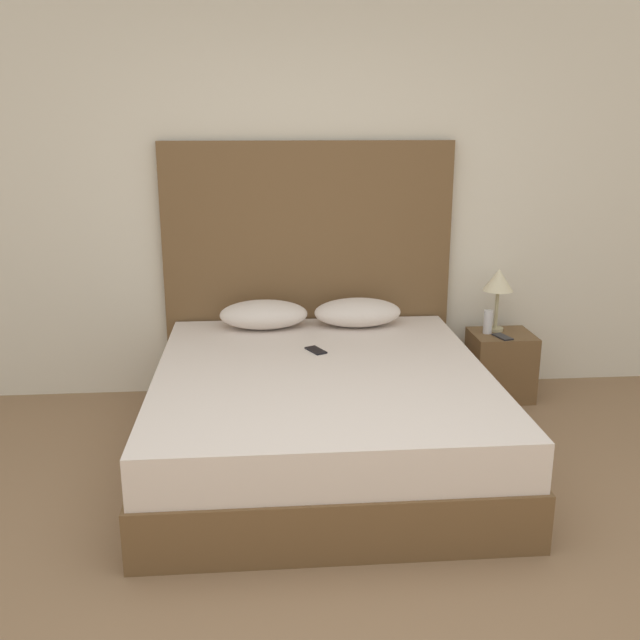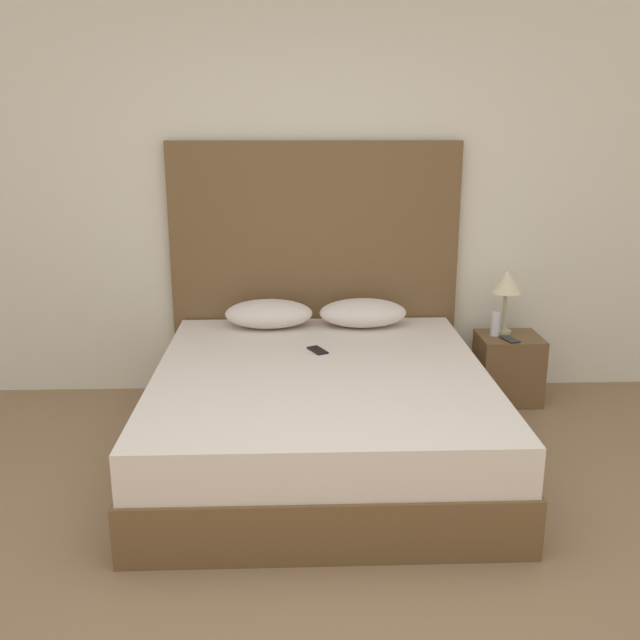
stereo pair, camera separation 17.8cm
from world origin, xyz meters
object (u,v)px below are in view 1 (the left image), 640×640
Objects in this scene: bed at (322,414)px; nightstand at (500,365)px; table_lamp at (498,282)px; phone_on_nightstand at (503,337)px; phone_on_bed at (315,350)px.

bed is 4.56× the size of nightstand.
table_lamp is at bearing 34.72° from bed.
bed reaches higher than phone_on_nightstand.
phone_on_bed is 1.44m from nightstand.
nightstand is at bearing 71.01° from phone_on_nightstand.
nightstand is 1.06× the size of table_lamp.
bed is 12.67× the size of phone_on_nightstand.
bed reaches higher than nightstand.
phone_on_nightstand is at bearing -108.99° from nightstand.
nightstand is (1.31, 0.50, -0.31)m from phone_on_bed.
table_lamp is 0.37m from phone_on_nightstand.
phone_on_bed is 1.34m from phone_on_nightstand.
table_lamp is (1.28, 0.57, 0.26)m from phone_on_bed.
table_lamp reaches higher than phone_on_bed.
phone_on_bed is at bearing -159.22° from nightstand.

